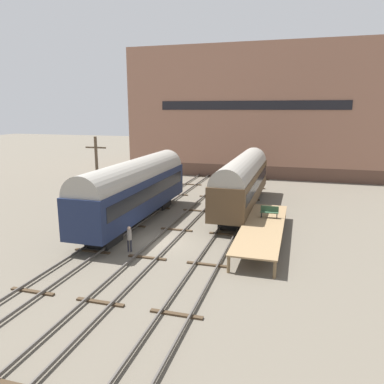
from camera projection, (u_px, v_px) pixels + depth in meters
name	position (u px, v px, depth m)	size (l,w,h in m)	color
ground_plane	(163.00, 243.00, 27.13)	(200.00, 200.00, 0.00)	#60594C
track_left	(113.00, 236.00, 28.20)	(2.60, 60.00, 0.26)	#4C4742
track_middle	(163.00, 241.00, 27.10)	(2.60, 60.00, 0.26)	#4C4742
track_right	(218.00, 247.00, 26.00)	(2.60, 60.00, 0.26)	#4C4742
train_car_navy	(135.00, 187.00, 31.36)	(3.14, 16.66, 5.41)	black
train_car_brown	(242.00, 179.00, 35.53)	(2.99, 17.10, 5.19)	black
station_platform	(262.00, 227.00, 27.40)	(2.97, 12.69, 1.14)	#8C704C
bench	(269.00, 212.00, 29.35)	(1.40, 0.40, 0.91)	#2D4C33
person_worker	(129.00, 236.00, 25.23)	(0.32, 0.32, 1.80)	#282833
utility_pole	(98.00, 179.00, 30.75)	(1.80, 0.24, 7.34)	#473828
warehouse_building	(257.00, 112.00, 57.04)	(36.27, 14.06, 18.16)	brown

